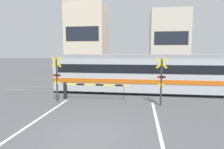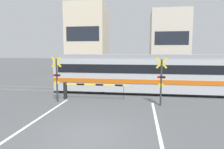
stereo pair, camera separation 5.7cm
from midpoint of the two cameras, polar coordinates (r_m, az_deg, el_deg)
The scene contains 13 objects.
ground_plane at distance 8.34m, azimuth -7.23°, elevation -16.69°, with size 160.00×160.00×0.00m, color #4C4F51.
rail_track_near at distance 15.73m, azimuth 0.37°, elevation -5.26°, with size 50.00×0.10×0.08m.
rail_track_far at distance 17.12m, azimuth 1.02°, elevation -4.27°, with size 50.00×0.10×0.08m.
road_stripe_left at distance 10.00m, azimuth -22.54°, elevation -13.08°, with size 0.14×9.38×0.01m.
road_stripe_right at distance 8.75m, azimuth 13.16°, elevation -15.64°, with size 0.14×9.38×0.01m.
commuter_train at distance 16.37m, azimuth 19.23°, elevation 0.46°, with size 19.81×2.89×3.03m.
crossing_barrier_near at distance 13.85m, azimuth -8.53°, elevation -3.71°, with size 4.53×0.20×1.14m.
crossing_barrier_far at distance 19.27m, azimuth 7.41°, elevation -0.76°, with size 4.53×0.20×1.14m.
crossing_signal_left at distance 13.41m, azimuth -15.60°, elevation -0.77°, with size 0.68×0.15×2.94m.
crossing_signal_right at distance 12.35m, azimuth 13.78°, elevation -1.34°, with size 0.68×0.15×2.94m.
pedestrian at distance 21.02m, azimuth 2.25°, elevation 0.51°, with size 0.38×0.23×1.78m.
building_left_of_street at distance 32.56m, azimuth -7.09°, elevation 10.13°, with size 5.86×5.83×10.53m.
building_right_of_street at distance 31.67m, azimuth 15.70°, elevation 8.82°, with size 5.41×5.83×9.20m.
Camera 1 is at (2.03, -7.38, 3.31)m, focal length 32.00 mm.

